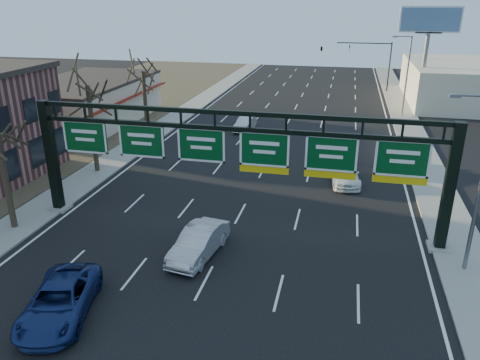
% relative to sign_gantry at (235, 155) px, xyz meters
% --- Properties ---
extents(ground, '(160.00, 160.00, 0.00)m').
position_rel_sign_gantry_xyz_m(ground, '(-0.16, -8.00, -4.63)').
color(ground, black).
rests_on(ground, ground).
extents(sidewalk_left, '(3.00, 120.00, 0.12)m').
position_rel_sign_gantry_xyz_m(sidewalk_left, '(-12.96, 12.00, -4.57)').
color(sidewalk_left, gray).
rests_on(sidewalk_left, ground).
extents(sidewalk_right, '(3.00, 120.00, 0.12)m').
position_rel_sign_gantry_xyz_m(sidewalk_right, '(12.64, 12.00, -4.57)').
color(sidewalk_right, gray).
rests_on(sidewalk_right, ground).
extents(dirt_strip_left, '(21.00, 120.00, 0.06)m').
position_rel_sign_gantry_xyz_m(dirt_strip_left, '(-25.16, 12.00, -4.60)').
color(dirt_strip_left, '#473D2B').
rests_on(dirt_strip_left, ground).
extents(lane_markings, '(21.60, 120.00, 0.01)m').
position_rel_sign_gantry_xyz_m(lane_markings, '(-0.16, 12.00, -4.62)').
color(lane_markings, white).
rests_on(lane_markings, ground).
extents(sign_gantry, '(24.60, 1.20, 7.20)m').
position_rel_sign_gantry_xyz_m(sign_gantry, '(0.00, 0.00, 0.00)').
color(sign_gantry, black).
rests_on(sign_gantry, ground).
extents(cream_strip, '(10.90, 18.40, 4.70)m').
position_rel_sign_gantry_xyz_m(cream_strip, '(-21.64, 21.00, -2.27)').
color(cream_strip, beige).
rests_on(cream_strip, ground).
extents(building_right_distant, '(12.00, 20.00, 5.00)m').
position_rel_sign_gantry_xyz_m(building_right_distant, '(19.84, 42.00, -2.13)').
color(building_right_distant, beige).
rests_on(building_right_distant, ground).
extents(tree_mid, '(3.60, 3.60, 9.24)m').
position_rel_sign_gantry_xyz_m(tree_mid, '(-12.96, 7.00, 3.23)').
color(tree_mid, '#2B2318').
rests_on(tree_mid, sidewalk_left).
extents(tree_far, '(3.60, 3.60, 8.86)m').
position_rel_sign_gantry_xyz_m(tree_far, '(-12.96, 17.00, 2.86)').
color(tree_far, '#2B2318').
rests_on(tree_far, sidewalk_left).
extents(streetlight_near, '(2.15, 0.22, 9.00)m').
position_rel_sign_gantry_xyz_m(streetlight_near, '(12.31, -2.00, 0.45)').
color(streetlight_near, slate).
rests_on(streetlight_near, sidewalk_right).
extents(streetlight_far, '(2.15, 0.22, 9.00)m').
position_rel_sign_gantry_xyz_m(streetlight_far, '(12.31, 32.00, 0.45)').
color(streetlight_far, slate).
rests_on(streetlight_far, sidewalk_right).
extents(billboard_right, '(7.00, 0.50, 12.00)m').
position_rel_sign_gantry_xyz_m(billboard_right, '(14.84, 36.98, 4.43)').
color(billboard_right, slate).
rests_on(billboard_right, ground).
extents(traffic_signal_mast, '(10.16, 0.54, 7.00)m').
position_rel_sign_gantry_xyz_m(traffic_signal_mast, '(5.53, 47.00, 0.87)').
color(traffic_signal_mast, black).
rests_on(traffic_signal_mast, ground).
extents(car_blue_suv, '(3.75, 5.90, 1.52)m').
position_rel_sign_gantry_xyz_m(car_blue_suv, '(-5.50, -9.79, -3.87)').
color(car_blue_suv, navy).
rests_on(car_blue_suv, ground).
extents(car_silver_sedan, '(2.36, 4.97, 1.57)m').
position_rel_sign_gantry_xyz_m(car_silver_sedan, '(-1.17, -3.59, -3.84)').
color(car_silver_sedan, '#B1B1B6').
rests_on(car_silver_sedan, ground).
extents(car_white_wagon, '(2.64, 5.11, 1.42)m').
position_rel_sign_gantry_xyz_m(car_white_wagon, '(6.21, 9.05, -3.92)').
color(car_white_wagon, white).
rests_on(car_white_wagon, ground).
extents(car_grey_far, '(1.90, 4.54, 1.54)m').
position_rel_sign_gantry_xyz_m(car_grey_far, '(10.12, 12.76, -3.86)').
color(car_grey_far, '#414347').
rests_on(car_grey_far, ground).
extents(car_silver_distant, '(1.80, 4.16, 1.33)m').
position_rel_sign_gantry_xyz_m(car_silver_distant, '(-4.14, 21.68, -3.96)').
color(car_silver_distant, silver).
rests_on(car_silver_distant, ground).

